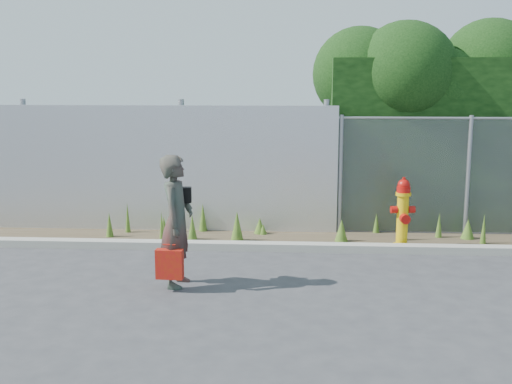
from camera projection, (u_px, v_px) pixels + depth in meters
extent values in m
plane|color=#373739|center=(272.00, 288.00, 8.28)|extent=(80.00, 80.00, 0.00)
cube|color=#9C9A8D|center=(277.00, 247.00, 10.03)|extent=(16.00, 0.22, 0.12)
cube|color=#453827|center=(278.00, 240.00, 10.63)|extent=(16.00, 1.20, 0.01)
cone|color=#395E1C|center=(164.00, 227.00, 10.87)|extent=(0.16, 0.16, 0.34)
cone|color=#395E1C|center=(484.00, 230.00, 10.34)|extent=(0.10, 0.10, 0.50)
cone|color=#395E1C|center=(203.00, 218.00, 11.18)|extent=(0.14, 0.14, 0.50)
cone|color=#395E1C|center=(468.00, 230.00, 10.67)|extent=(0.23, 0.23, 0.34)
cone|color=#395E1C|center=(263.00, 230.00, 10.99)|extent=(0.14, 0.14, 0.18)
cone|color=#395E1C|center=(237.00, 227.00, 10.53)|extent=(0.21, 0.21, 0.50)
cone|color=#395E1C|center=(402.00, 228.00, 10.57)|extent=(0.11, 0.11, 0.45)
cone|color=#395E1C|center=(172.00, 223.00, 11.12)|extent=(0.10, 0.10, 0.34)
cone|color=#395E1C|center=(376.00, 224.00, 11.07)|extent=(0.11, 0.11, 0.36)
cone|color=#395E1C|center=(192.00, 228.00, 10.60)|extent=(0.16, 0.16, 0.43)
cone|color=#395E1C|center=(128.00, 218.00, 11.09)|extent=(0.09, 0.09, 0.54)
cone|color=#395E1C|center=(260.00, 226.00, 11.03)|extent=(0.21, 0.21, 0.29)
cone|color=#395E1C|center=(109.00, 225.00, 10.79)|extent=(0.13, 0.13, 0.43)
cone|color=#395E1C|center=(341.00, 231.00, 10.50)|extent=(0.22, 0.22, 0.37)
cone|color=#395E1C|center=(439.00, 226.00, 10.75)|extent=(0.12, 0.12, 0.43)
cone|color=#395E1C|center=(162.00, 227.00, 10.56)|extent=(0.08, 0.08, 0.49)
cube|color=silver|center=(94.00, 168.00, 11.22)|extent=(8.50, 0.08, 2.20)
cylinder|color=gray|center=(27.00, 164.00, 11.41)|extent=(0.10, 0.10, 2.30)
cylinder|color=gray|center=(182.00, 165.00, 11.24)|extent=(0.10, 0.10, 2.30)
cylinder|color=gray|center=(326.00, 166.00, 11.08)|extent=(0.10, 0.10, 2.30)
cylinder|color=gray|center=(340.00, 175.00, 10.97)|extent=(0.07, 0.07, 2.05)
cylinder|color=gray|center=(468.00, 176.00, 10.84)|extent=(0.07, 0.07, 2.05)
sphere|color=black|center=(360.00, 74.00, 11.79)|extent=(1.73, 1.73, 1.73)
sphere|color=black|center=(406.00, 73.00, 11.40)|extent=(1.83, 1.83, 1.83)
sphere|color=black|center=(444.00, 91.00, 11.52)|extent=(1.51, 1.51, 1.51)
sphere|color=black|center=(490.00, 69.00, 11.75)|extent=(1.83, 1.83, 1.83)
cylinder|color=#DCB20B|center=(401.00, 246.00, 10.20)|extent=(0.28, 0.28, 0.06)
cylinder|color=#DCB20B|center=(402.00, 222.00, 10.13)|extent=(0.18, 0.18, 0.85)
cylinder|color=#DCB20B|center=(403.00, 194.00, 10.05)|extent=(0.24, 0.24, 0.05)
cylinder|color=#B20F0A|center=(404.00, 190.00, 10.03)|extent=(0.21, 0.21, 0.10)
sphere|color=#B20F0A|center=(404.00, 185.00, 10.02)|extent=(0.19, 0.19, 0.19)
cylinder|color=#B20F0A|center=(404.00, 179.00, 10.00)|extent=(0.05, 0.05, 0.05)
cylinder|color=#B20F0A|center=(394.00, 209.00, 10.10)|extent=(0.10, 0.11, 0.11)
cylinder|color=#B20F0A|center=(412.00, 210.00, 10.08)|extent=(0.10, 0.11, 0.11)
cylinder|color=#B20F0A|center=(404.00, 219.00, 9.98)|extent=(0.15, 0.12, 0.15)
imported|color=#0E5945|center=(177.00, 221.00, 8.24)|extent=(0.48, 0.67, 1.72)
cube|color=#A32909|center=(170.00, 264.00, 8.07)|extent=(0.34, 0.13, 0.38)
cylinder|color=#A32909|center=(169.00, 245.00, 8.02)|extent=(0.16, 0.01, 0.01)
cube|color=black|center=(181.00, 195.00, 8.33)|extent=(0.27, 0.11, 0.20)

